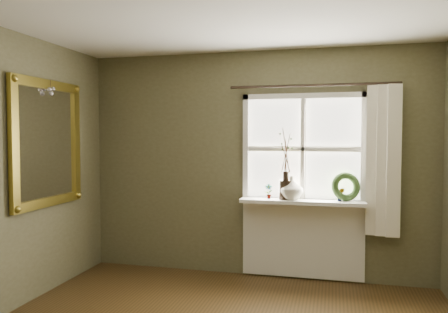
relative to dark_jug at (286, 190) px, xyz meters
name	(u,v)px	position (x,y,z in m)	size (l,w,h in m)	color
wall_back	(256,164)	(-0.37, 0.18, 0.27)	(4.00, 0.10, 2.60)	brown
window_frame	(303,149)	(0.18, 0.11, 0.45)	(1.36, 0.06, 1.24)	white
window_sill	(302,202)	(0.18, 0.00, -0.13)	(1.36, 0.26, 0.04)	white
window_apron	(302,239)	(0.18, 0.11, -0.57)	(1.36, 0.04, 0.88)	white
dark_jug	(286,190)	(0.00, 0.00, 0.00)	(0.15, 0.15, 0.22)	black
cream_vase	(291,188)	(0.06, 0.00, 0.02)	(0.25, 0.25, 0.26)	beige
wreath	(346,190)	(0.65, 0.04, 0.01)	(0.32, 0.32, 0.08)	#2B441E
potted_plant_left	(269,191)	(-0.19, 0.00, -0.02)	(0.09, 0.06, 0.17)	#2B441E
potted_plant_right	(341,194)	(0.59, 0.00, -0.03)	(0.08, 0.07, 0.15)	#2B441E
curtain	(383,161)	(1.02, 0.01, 0.34)	(0.36, 0.12, 1.59)	#EFE7CF
curtain_rod	(312,85)	(0.28, 0.05, 1.15)	(0.03, 0.03, 1.84)	black
gilt_mirror	(48,143)	(-2.33, -0.95, 0.53)	(0.10, 1.09, 1.30)	white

